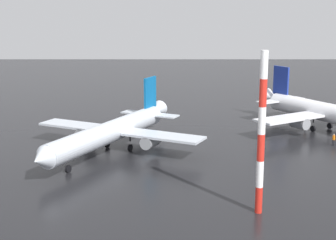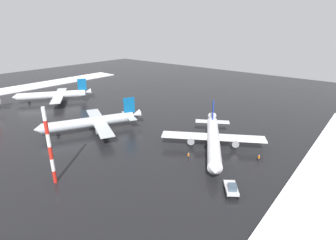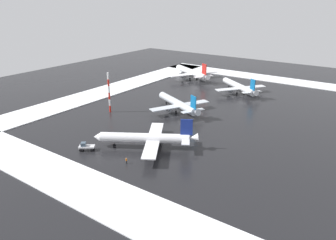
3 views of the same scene
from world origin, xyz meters
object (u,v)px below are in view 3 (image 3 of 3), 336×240
Objects in this scene: airplane_parked_starboard at (192,72)px; pushback_tug at (86,146)px; antenna_mast at (109,93)px; airplane_far_rear at (178,104)px; airplane_foreground_jet at (239,87)px; ground_crew_by_nose_gear at (132,137)px; ground_crew_near_tug at (161,143)px; airplane_parked_portside at (147,138)px; ground_crew_mid_apron at (126,160)px.

airplane_parked_starboard reaches higher than pushback_tug.
antenna_mast is at bearing 121.81° from airplane_parked_starboard.
airplane_far_rear is at bearing -129.42° from pushback_tug.
airplane_parked_starboard is 1.23× the size of airplane_foreground_jet.
ground_crew_by_nose_gear is at bearing 137.88° from airplane_parked_starboard.
ground_crew_near_tug is (80.30, 38.10, -2.46)m from airplane_parked_starboard.
airplane_parked_portside is 16.58× the size of ground_crew_mid_apron.
ground_crew_near_tug is (-15.26, 16.20, -0.31)m from pushback_tug.
airplane_far_rear reaches higher than ground_crew_by_nose_gear.
ground_crew_mid_apron is at bearing 140.48° from airplane_parked_starboard.
ground_crew_mid_apron is (83.18, 4.06, -2.01)m from airplane_foreground_jet.
pushback_tug is at bearing 32.85° from antenna_mast.
pushback_tug is at bearing 131.95° from airplane_parked_starboard.
antenna_mast is at bearing -93.72° from pushback_tug.
airplane_far_rear is 45.62m from pushback_tug.
airplane_parked_portside is 1.00× the size of airplane_far_rear.
airplane_parked_portside is 1.79× the size of antenna_mast.
ground_crew_by_nose_gear is (1.41, -10.22, 0.00)m from ground_crew_near_tug.
antenna_mast reaches higher than pushback_tug.
airplane_foreground_jet is 70.28m from ground_crew_by_nose_gear.
airplane_far_rear is at bearing 144.84° from airplane_parked_starboard.
airplane_parked_portside reaches higher than ground_crew_mid_apron.
airplane_parked_portside is 11.47m from ground_crew_mid_apron.
airplane_parked_portside is 72.07m from airplane_foreground_jet.
antenna_mast is (66.62, 3.22, 4.47)m from airplane_parked_starboard.
airplane_foreground_jet is 84.68m from pushback_tug.
ground_crew_near_tug is at bearing -157.78° from airplane_parked_portside.
ground_crew_by_nose_gear is 29.73m from antenna_mast.
airplane_parked_starboard reaches higher than airplane_foreground_jet.
antenna_mast is (-28.94, -18.68, 6.62)m from pushback_tug.
antenna_mast is (-28.21, -34.00, 6.93)m from ground_crew_mid_apron.
airplane_parked_starboard is at bearing -113.65° from pushback_tug.
ground_crew_mid_apron is (-0.73, 15.32, -0.31)m from pushback_tug.
airplane_far_rear is 1.80× the size of antenna_mast.
ground_crew_by_nose_gear is at bearing -148.66° from ground_crew_mid_apron.
ground_crew_mid_apron is at bearing 66.80° from airplane_parked_portside.
antenna_mast is at bearing -133.80° from ground_crew_mid_apron.
airplane_parked_starboard is 18.67× the size of ground_crew_by_nose_gear.
ground_crew_near_tug is at bearing 68.58° from antenna_mast.
airplane_parked_portside reaches higher than ground_crew_near_tug.
airplane_parked_starboard is 18.67× the size of ground_crew_mid_apron.
airplane_far_rear is 1.09× the size of airplane_foreground_jet.
ground_crew_by_nose_gear is (-13.85, 5.97, -0.31)m from pushback_tug.
airplane_foreground_jet is (-38.38, 8.99, -0.02)m from airplane_far_rear.
antenna_mast is at bearing 97.32° from airplane_foreground_jet.
ground_crew_near_tug is 14.56m from ground_crew_mid_apron.
airplane_parked_starboard is at bearing -98.37° from airplane_parked_portside.
ground_crew_near_tug is at bearing 172.43° from ground_crew_mid_apron.
pushback_tug is at bearing 113.55° from airplane_far_rear.
airplane_parked_starboard is at bearing 135.36° from ground_crew_by_nose_gear.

